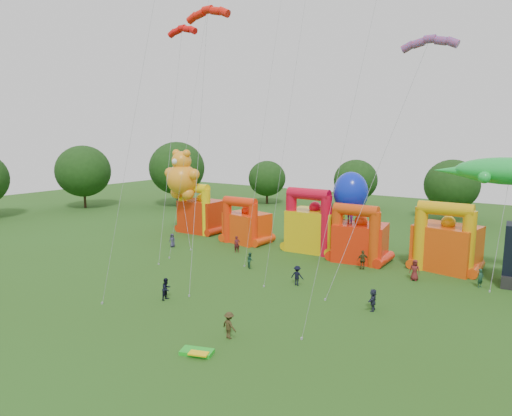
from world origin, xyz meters
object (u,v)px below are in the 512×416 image
Objects in this scene: octopus_kite at (350,200)px; bouncy_castle_2 at (313,227)px; spectator_4 at (363,260)px; gecko_kite at (508,184)px; spectator_0 at (172,240)px; teddy_bear_kite at (185,207)px; bouncy_castle_0 at (201,213)px.

bouncy_castle_2 is at bearing -178.87° from octopus_kite.
octopus_kite reaches higher than spectator_4.
gecko_kite is 36.03m from spectator_0.
teddy_bear_kite is 24.16m from spectator_4.
bouncy_castle_2 is 5.51m from octopus_kite.
spectator_4 is (-11.75, -4.22, -8.01)m from gecko_kite.
spectator_0 is 0.83× the size of spectator_4.
teddy_bear_kite is 21.14m from octopus_kite.
gecko_kite is 7.47× the size of spectator_0.
spectator_4 reaches higher than spectator_0.
bouncy_castle_2 is at bearing -1.49° from bouncy_castle_0.
teddy_bear_kite reaches higher than gecko_kite.
bouncy_castle_2 is 3.78× the size of spectator_4.
teddy_bear_kite is 0.94× the size of gecko_kite.
bouncy_castle_0 is at bearing -50.63° from spectator_4.
bouncy_castle_0 is 9.09m from spectator_0.
gecko_kite is 6.21× the size of spectator_4.
spectator_4 is at bearing 0.03° from teddy_bear_kite.
gecko_kite is 14.83m from spectator_4.
teddy_bear_kite reaches higher than bouncy_castle_0.
spectator_0 is at bearing -71.34° from bouncy_castle_0.
spectator_4 is (25.21, -4.42, -1.62)m from bouncy_castle_0.
octopus_kite is (-15.04, -0.17, -2.73)m from gecko_kite.
bouncy_castle_2 is at bearing -179.25° from gecko_kite.
spectator_0 is at bearing -68.50° from teddy_bear_kite.
spectator_0 is (-34.11, -8.24, -8.17)m from gecko_kite.
bouncy_castle_2 is 0.61× the size of gecko_kite.
octopus_kite is at bearing -179.36° from gecko_kite.
gecko_kite reaches higher than bouncy_castle_0.
bouncy_castle_0 is at bearing 179.02° from octopus_kite.
spectator_0 is (-14.77, -7.98, -1.99)m from bouncy_castle_2.
bouncy_castle_2 is at bearing -68.27° from spectator_4.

